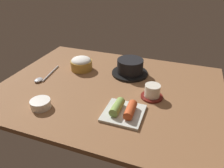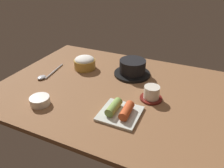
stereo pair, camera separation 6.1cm
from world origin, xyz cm
name	(u,v)px [view 1 (the left image)]	position (x,y,z in cm)	size (l,w,h in cm)	color
dining_table	(109,89)	(0.00, 0.00, 1.00)	(100.00, 76.00, 2.00)	brown
stone_pot	(130,67)	(5.31, 15.41, 5.78)	(18.23, 18.23, 7.96)	black
rice_bowl	(81,63)	(-20.18, 11.88, 5.51)	(11.31, 11.31, 6.99)	#B78C38
tea_cup_with_saucer	(152,92)	(19.91, -1.99, 4.81)	(9.29, 9.29, 6.01)	maroon
kimchi_plate	(124,111)	(12.06, -16.90, 3.58)	(14.72, 14.72, 4.42)	silver
side_bowl_near	(41,104)	(-19.91, -23.83, 3.75)	(7.92, 7.92, 3.26)	white
spoon	(43,78)	(-33.40, -3.85, 2.61)	(4.45, 19.40, 1.35)	#B7B7BC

